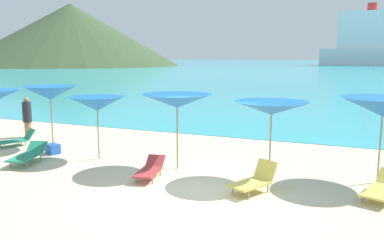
{
  "coord_description": "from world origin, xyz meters",
  "views": [
    {
      "loc": [
        3.55,
        -8.73,
        3.35
      ],
      "look_at": [
        -1.62,
        3.59,
        1.2
      ],
      "focal_mm": 36.82,
      "sensor_mm": 36.0,
      "label": 1
    }
  ],
  "objects": [
    {
      "name": "ground_plane",
      "position": [
        0.0,
        10.0,
        -0.15
      ],
      "size": [
        50.0,
        100.0,
        0.3
      ],
      "primitive_type": "cube",
      "color": "beige"
    },
    {
      "name": "ocean_water",
      "position": [
        0.0,
        226.82,
        0.01
      ],
      "size": [
        650.0,
        440.0,
        0.02
      ],
      "primitive_type": "cube",
      "color": "#2DADBC",
      "rests_on": "ground_plane"
    },
    {
      "name": "headland_hill",
      "position": [
        -96.49,
        112.6,
        11.47
      ],
      "size": [
        81.11,
        81.11,
        22.95
      ],
      "primitive_type": "cone",
      "color": "#384C2D",
      "rests_on": "ground_plane"
    },
    {
      "name": "umbrella_2",
      "position": [
        -6.76,
        2.47,
        2.05
      ],
      "size": [
        2.01,
        2.01,
        2.3
      ],
      "color": "#9E7F59",
      "rests_on": "ground_plane"
    },
    {
      "name": "umbrella_3",
      "position": [
        -4.19,
        1.76,
        1.85
      ],
      "size": [
        1.82,
        1.82,
        2.08
      ],
      "color": "#9E7F59",
      "rests_on": "ground_plane"
    },
    {
      "name": "umbrella_4",
      "position": [
        -1.33,
        1.77,
        2.06
      ],
      "size": [
        2.14,
        2.14,
        2.27
      ],
      "color": "#9E7F59",
      "rests_on": "ground_plane"
    },
    {
      "name": "umbrella_5",
      "position": [
        1.46,
        1.77,
        1.98
      ],
      "size": [
        2.02,
        2.02,
        2.17
      ],
      "color": "#9E7F59",
      "rests_on": "ground_plane"
    },
    {
      "name": "umbrella_6",
      "position": [
        4.21,
        2.63,
        2.05
      ],
      "size": [
        2.35,
        2.35,
        2.3
      ],
      "color": "#9E7F59",
      "rests_on": "ground_plane"
    },
    {
      "name": "lounge_chair_2",
      "position": [
        4.28,
        1.39,
        0.25
      ],
      "size": [
        1.1,
        1.77,
        0.55
      ],
      "rotation": [
        0.0,
        0.0,
        -0.32
      ],
      "color": "#D8BF4C",
      "rests_on": "ground_plane"
    },
    {
      "name": "lounge_chair_3",
      "position": [
        1.33,
        0.62,
        0.31
      ],
      "size": [
        1.09,
        1.42,
        0.73
      ],
      "rotation": [
        0.0,
        0.0,
        -0.45
      ],
      "color": "#D8BF4C",
      "rests_on": "ground_plane"
    },
    {
      "name": "lounge_chair_6",
      "position": [
        -5.98,
        0.48,
        0.28
      ],
      "size": [
        1.06,
        1.73,
        0.56
      ],
      "rotation": [
        0.0,
        0.0,
        0.3
      ],
      "color": "#268C66",
      "rests_on": "ground_plane"
    },
    {
      "name": "lounge_chair_7",
      "position": [
        -8.26,
        2.2,
        0.25
      ],
      "size": [
        1.1,
        1.46,
        0.59
      ],
      "rotation": [
        0.0,
        0.0,
        -0.47
      ],
      "color": "#268C66",
      "rests_on": "ground_plane"
    },
    {
      "name": "lounge_chair_8",
      "position": [
        -1.65,
        0.62,
        0.25
      ],
      "size": [
        0.79,
        1.52,
        0.5
      ],
      "rotation": [
        0.0,
        0.0,
        0.19
      ],
      "color": "#A53333",
      "rests_on": "ground_plane"
    },
    {
      "name": "beachgoer_4",
      "position": [
        -9.11,
        3.61,
        0.88
      ],
      "size": [
        0.36,
        0.36,
        1.69
      ],
      "rotation": [
        0.0,
        0.0,
        3.98
      ],
      "color": "#A3704C",
      "rests_on": "ground_plane"
    },
    {
      "name": "cooler_box",
      "position": [
        -6.13,
        1.74,
        0.17
      ],
      "size": [
        0.6,
        0.52,
        0.34
      ],
      "primitive_type": "cube",
      "rotation": [
        0.0,
        0.0,
        -0.39
      ],
      "color": "blue",
      "rests_on": "ground_plane"
    }
  ]
}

